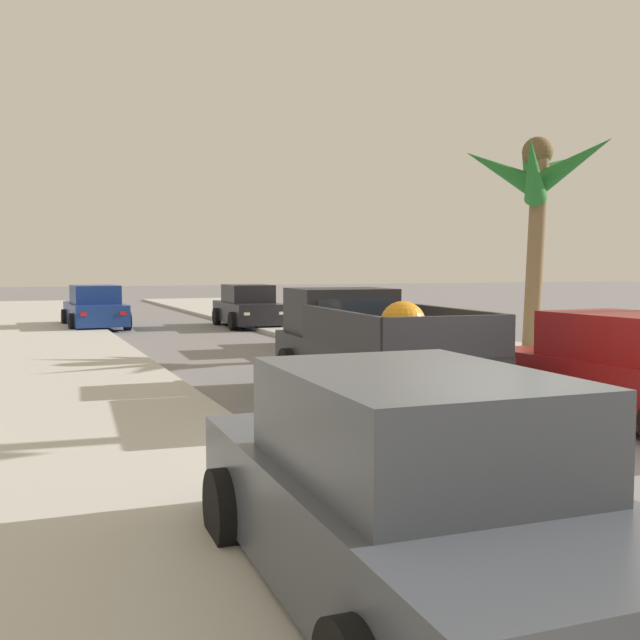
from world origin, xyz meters
The scene contains 12 objects.
ground_plane centered at (0.00, 0.00, 0.00)m, with size 160.00×160.00×0.00m, color slate.
sidewalk_left centered at (-5.02, 12.00, 0.06)m, with size 5.27×60.00×0.12m, color beige.
sidewalk_right centered at (5.02, 12.00, 0.06)m, with size 5.27×60.00×0.12m, color beige.
curb_left centered at (-3.78, 12.00, 0.05)m, with size 0.16×60.00×0.10m, color silver.
curb_right centered at (3.78, 12.00, 0.05)m, with size 0.16×60.00×0.10m, color silver.
pickup_truck centered at (0.15, 4.23, 0.79)m, with size 2.47×5.33×1.80m.
car_left_near centered at (2.72, 11.35, 0.71)m, with size 2.19×4.33×1.54m.
car_right_near centered at (2.69, 19.45, 0.71)m, with size 2.14×4.31×1.54m.
car_left_mid centered at (-2.57, 20.79, 0.71)m, with size 2.13×4.31×1.54m.
car_right_mid centered at (2.77, 1.27, 0.71)m, with size 2.20×4.33×1.54m.
car_left_far centered at (-2.87, -2.53, 0.71)m, with size 2.14×4.31×1.54m.
palm_tree_left_mid centered at (7.15, 8.83, 4.28)m, with size 3.53×3.69×5.47m.
Camera 1 is at (-5.17, -6.64, 2.19)m, focal length 41.83 mm.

